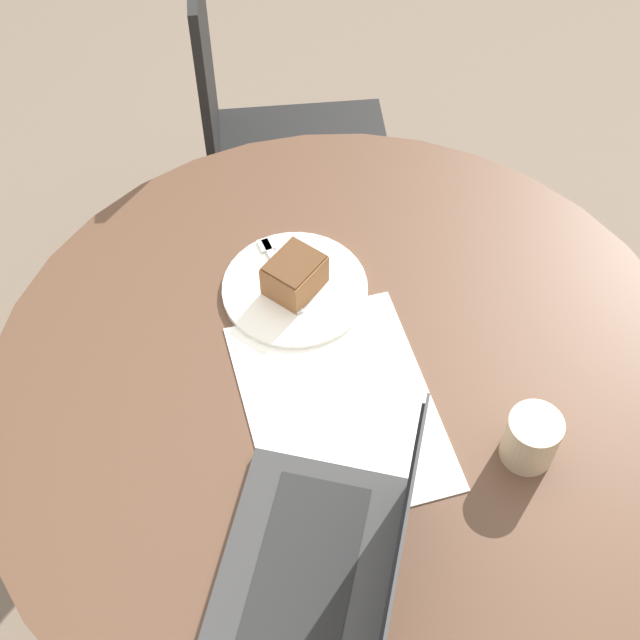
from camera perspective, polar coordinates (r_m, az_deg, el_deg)
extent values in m
plane|color=#6B5B4C|center=(2.07, 1.20, -15.38)|extent=(12.00, 12.00, 0.00)
cylinder|color=#4C3323|center=(2.06, 1.20, -15.28)|extent=(0.59, 0.59, 0.02)
cylinder|color=#4C3323|center=(1.73, 1.41, -10.89)|extent=(0.11, 0.11, 0.72)
cylinder|color=#4C3323|center=(1.40, 1.72, -4.30)|extent=(1.13, 1.13, 0.03)
cube|color=black|center=(2.14, -1.08, 9.85)|extent=(0.49, 0.49, 0.02)
cube|color=black|center=(1.95, -7.31, 15.37)|extent=(0.38, 0.08, 0.55)
cube|color=black|center=(2.46, 3.12, 9.33)|extent=(0.04, 0.04, 0.44)
cube|color=black|center=(2.20, 4.45, 2.36)|extent=(0.04, 0.04, 0.44)
cube|color=black|center=(2.44, -5.96, 8.66)|extent=(0.04, 0.04, 0.44)
cube|color=black|center=(2.18, -5.56, 1.56)|extent=(0.04, 0.04, 0.44)
cube|color=white|center=(1.36, 1.23, -5.46)|extent=(0.45, 0.39, 0.00)
cylinder|color=silver|center=(1.48, -1.61, 2.01)|extent=(0.24, 0.24, 0.01)
cube|color=brown|center=(1.46, -1.64, 2.87)|extent=(0.12, 0.11, 0.06)
cube|color=#4D311C|center=(1.43, -1.67, 3.69)|extent=(0.11, 0.11, 0.00)
cube|color=silver|center=(1.49, -2.46, 2.89)|extent=(0.16, 0.09, 0.00)
cube|color=silver|center=(1.54, -3.44, 4.83)|extent=(0.04, 0.04, 0.00)
cylinder|color=#C6AD89|center=(1.32, 13.36, -7.38)|extent=(0.08, 0.08, 0.09)
cube|color=#2D2D2D|center=(1.24, -0.94, -15.85)|extent=(0.35, 0.27, 0.02)
cube|color=black|center=(1.23, -0.95, -15.69)|extent=(0.28, 0.17, 0.00)
cube|color=#2D2D2D|center=(1.12, 5.10, -14.78)|extent=(0.32, 0.05, 0.23)
cube|color=black|center=(1.12, 4.89, -14.74)|extent=(0.30, 0.05, 0.21)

